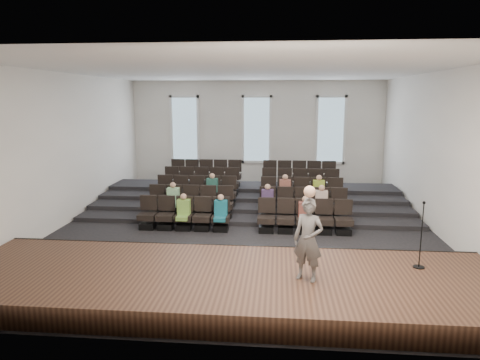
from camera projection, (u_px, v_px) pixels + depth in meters
The scene contains 14 objects.
ground at pixel (245, 226), 14.20m from camera, with size 14.00×14.00×0.00m, color black.
ceiling at pixel (245, 71), 13.26m from camera, with size 12.00×14.00×0.02m, color white.
wall_back at pixel (257, 134), 20.59m from camera, with size 12.00×0.04×5.00m, color white.
wall_front at pixel (211, 204), 6.86m from camera, with size 12.00×0.04×5.00m, color white.
wall_left at pixel (66, 149), 14.26m from camera, with size 0.04×14.00×5.00m, color white.
wall_right at pixel (439, 153), 13.19m from camera, with size 0.04×14.00×5.00m, color white.
stage at pixel (226, 284), 9.16m from camera, with size 11.80×3.60×0.50m, color #4D3121.
stage_lip at pixel (235, 255), 10.89m from camera, with size 11.80×0.06×0.52m, color black.
risers at pixel (251, 198), 17.26m from camera, with size 11.80×4.80×0.60m.
seating_rows at pixel (248, 196), 15.57m from camera, with size 6.80×4.70×1.67m.
windows at pixel (257, 129), 20.49m from camera, with size 8.44×0.10×3.24m.
audience at pixel (254, 199), 14.46m from camera, with size 5.45×2.64×1.10m.
speaker at pixel (308, 240), 8.64m from camera, with size 0.62×0.41×1.70m, color #565351.
mic_stand at pixel (420, 248), 9.34m from camera, with size 0.25×0.25×1.50m.
Camera 1 is at (1.07, -13.62, 4.16)m, focal length 32.00 mm.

